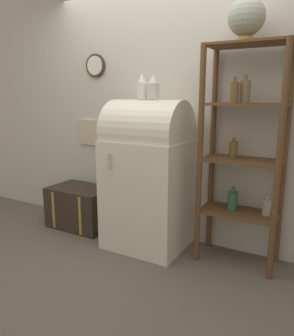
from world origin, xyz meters
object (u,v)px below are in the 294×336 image
Objects in this scene: suitcase_trunk at (81,207)px; vase_left at (142,87)px; vase_center at (153,88)px; refrigerator at (147,173)px; globe at (246,17)px.

suitcase_trunk is 1.56m from vase_left.
vase_left reaches higher than vase_center.
vase_center reaches higher than refrigerator.
refrigerator is 4.36× the size of globe.
suitcase_trunk is 2.53m from globe.
globe reaches higher than vase_left.
globe reaches higher than vase_center.
vase_center is at bearing -175.00° from globe.
vase_center is (0.95, -0.04, 1.31)m from suitcase_trunk.
vase_center is (-0.78, -0.07, -0.52)m from globe.
vase_left is at bearing -175.10° from globe.
globe is 1.40× the size of vase_left.
refrigerator is 6.55× the size of vase_center.
vase_center is at bearing 5.80° from refrigerator.
refrigerator is at bearing -174.95° from globe.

